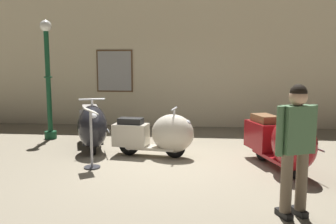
% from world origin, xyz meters
% --- Properties ---
extents(ground_plane, '(60.00, 60.00, 0.00)m').
position_xyz_m(ground_plane, '(0.00, 0.00, 0.00)').
color(ground_plane, gray).
extents(showroom_back_wall, '(18.00, 0.63, 3.68)m').
position_xyz_m(showroom_back_wall, '(0.18, 3.91, 1.84)').
color(showroom_back_wall, beige).
rests_on(showroom_back_wall, ground).
extents(scooter_0, '(1.13, 1.88, 1.11)m').
position_xyz_m(scooter_0, '(-1.72, 0.88, 0.50)').
color(scooter_0, black).
rests_on(scooter_0, ground).
extents(scooter_1, '(1.61, 0.64, 0.96)m').
position_xyz_m(scooter_1, '(-0.27, 0.50, 0.44)').
color(scooter_1, black).
rests_on(scooter_1, ground).
extents(scooter_2, '(1.05, 1.90, 1.11)m').
position_xyz_m(scooter_2, '(1.88, -0.22, 0.51)').
color(scooter_2, black).
rests_on(scooter_2, ground).
extents(lamppost, '(0.28, 0.28, 2.76)m').
position_xyz_m(lamppost, '(-3.06, 1.87, 1.44)').
color(lamppost, '#144728').
rests_on(lamppost, ground).
extents(visitor_0, '(0.49, 0.35, 1.56)m').
position_xyz_m(visitor_0, '(1.63, -2.01, 0.90)').
color(visitor_0, black).
rests_on(visitor_0, ground).
extents(info_stanchion, '(0.34, 0.39, 1.05)m').
position_xyz_m(info_stanchion, '(-1.33, -0.35, 0.44)').
color(info_stanchion, '#333338').
rests_on(info_stanchion, ground).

